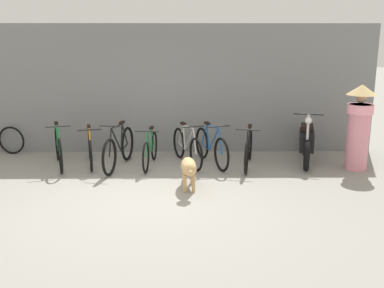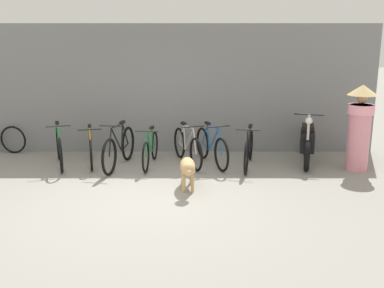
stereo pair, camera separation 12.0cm
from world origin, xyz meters
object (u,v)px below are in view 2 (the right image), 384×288
bicycle_2 (120,149)px  bicycle_4 (188,147)px  person_in_robes (360,125)px  bicycle_1 (91,148)px  bicycle_0 (60,148)px  stray_dog (188,168)px  bicycle_5 (212,148)px  motorcycle (308,142)px  bicycle_3 (151,150)px  spare_tire_left (14,140)px  bicycle_6 (249,150)px

bicycle_2 → bicycle_4: 1.38m
bicycle_2 → person_in_robes: (4.68, -0.19, 0.53)m
bicycle_1 → bicycle_0: bearing=-90.2°
stray_dog → bicycle_5: bearing=160.0°
motorcycle → stray_dog: 2.94m
bicycle_0 → motorcycle: 5.04m
stray_dog → bicycle_3: bearing=-154.7°
stray_dog → person_in_robes: bearing=106.3°
bicycle_2 → spare_tire_left: 2.76m
bicycle_0 → bicycle_4: bearing=74.1°
bicycle_3 → bicycle_5: bicycle_5 is taller
bicycle_0 → spare_tire_left: (-1.32, 0.99, -0.06)m
motorcycle → bicycle_6: bearing=-63.5°
bicycle_5 → motorcycle: motorcycle is taller
bicycle_2 → bicycle_4: size_ratio=1.11×
bicycle_3 → bicycle_6: size_ratio=0.93×
bicycle_0 → person_in_robes: 5.93m
bicycle_6 → person_in_robes: person_in_robes is taller
person_in_robes → bicycle_3: bearing=24.5°
bicycle_6 → motorcycle: bearing=115.0°
bicycle_4 → spare_tire_left: 3.99m
bicycle_1 → bicycle_6: bicycle_6 is taller
bicycle_2 → stray_dog: bearing=56.9°
bicycle_0 → spare_tire_left: bicycle_0 is taller
bicycle_5 → person_in_robes: person_in_robes is taller
bicycle_1 → stray_dog: bearing=38.9°
bicycle_1 → person_in_robes: person_in_robes is taller
bicycle_1 → spare_tire_left: (-1.92, 0.85, -0.02)m
bicycle_4 → stray_dog: bearing=-19.1°
motorcycle → bicycle_4: bearing=-74.6°
person_in_robes → spare_tire_left: size_ratio=2.69×
bicycle_2 → bicycle_3: size_ratio=1.14×
bicycle_3 → stray_dog: size_ratio=1.27×
bicycle_4 → stray_dog: size_ratio=1.30×
spare_tire_left → bicycle_1: bearing=-24.0°
bicycle_6 → stray_dog: bearing=-29.7°
motorcycle → spare_tire_left: size_ratio=2.94×
bicycle_3 → person_in_robes: person_in_robes is taller
bicycle_6 → spare_tire_left: (-5.12, 1.06, -0.04)m
spare_tire_left → person_in_robes: bearing=-10.0°
bicycle_4 → person_in_robes: bearing=62.9°
stray_dog → bicycle_0: bearing=-121.4°
bicycle_1 → bicycle_4: bearing=76.8°
bicycle_5 → stray_dog: size_ratio=1.32×
bicycle_3 → bicycle_5: 1.24m
bicycle_0 → motorcycle: motorcycle is taller
bicycle_1 → bicycle_3: bearing=71.1°
bicycle_2 → spare_tire_left: size_ratio=2.86×
stray_dog → spare_tire_left: size_ratio=1.97×
bicycle_6 → bicycle_0: bearing=-79.0°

